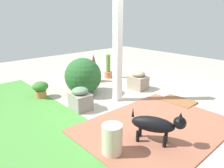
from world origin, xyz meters
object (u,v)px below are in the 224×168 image
object	(u,v)px
doormat	(178,101)
terracotta_pot_spiky	(94,69)
ceramic_urn	(112,140)
porch_pillar	(118,48)
stone_planter_nearest	(138,81)
round_shrub	(83,76)
stone_planter_far	(80,99)
dog	(157,125)
terracotta_pot_tall	(108,69)
terracotta_pot_broad	(41,88)

from	to	relation	value
doormat	terracotta_pot_spiky	bearing A→B (deg)	10.42
ceramic_urn	porch_pillar	bearing A→B (deg)	-45.49
porch_pillar	ceramic_urn	size ratio (longest dim) A/B	5.29
porch_pillar	stone_planter_nearest	size ratio (longest dim) A/B	4.88
porch_pillar	ceramic_urn	bearing A→B (deg)	134.51
stone_planter_nearest	round_shrub	size ratio (longest dim) A/B	0.55
stone_planter_far	round_shrub	world-z (taller)	round_shrub
stone_planter_nearest	dog	bearing A→B (deg)	137.26
terracotta_pot_spiky	porch_pillar	bearing A→B (deg)	162.27
round_shrub	doormat	distance (m)	2.13
terracotta_pot_tall	doormat	world-z (taller)	terracotta_pot_tall
terracotta_pot_broad	ceramic_urn	xyz separation A→B (m)	(-2.52, 0.18, -0.00)
porch_pillar	dog	size ratio (longest dim) A/B	3.10
stone_planter_nearest	terracotta_pot_spiky	size ratio (longest dim) A/B	0.60
stone_planter_nearest	terracotta_pot_spiky	bearing A→B (deg)	18.99
doormat	stone_planter_nearest	bearing A→B (deg)	0.43
terracotta_pot_broad	dog	xyz separation A→B (m)	(-2.75, -0.43, 0.08)
terracotta_pot_tall	ceramic_urn	xyz separation A→B (m)	(-2.70, 2.29, -0.03)
stone_planter_far	ceramic_urn	distance (m)	1.51
round_shrub	terracotta_pot_tall	xyz separation A→B (m)	(0.61, -1.28, -0.17)
ceramic_urn	doormat	distance (m)	2.22
stone_planter_far	terracotta_pot_spiky	size ratio (longest dim) A/B	0.58
stone_planter_far	dog	size ratio (longest dim) A/B	0.61
porch_pillar	terracotta_pot_tall	distance (m)	1.91
stone_planter_nearest	terracotta_pot_broad	distance (m)	2.26
porch_pillar	stone_planter_nearest	distance (m)	1.25
porch_pillar	stone_planter_far	size ratio (longest dim) A/B	5.05
dog	ceramic_urn	distance (m)	0.66
round_shrub	terracotta_pot_tall	bearing A→B (deg)	-64.62
stone_planter_nearest	terracotta_pot_spiky	world-z (taller)	terracotta_pot_spiky
round_shrub	terracotta_pot_broad	bearing A→B (deg)	62.77
terracotta_pot_tall	dog	size ratio (longest dim) A/B	0.94
porch_pillar	ceramic_urn	distance (m)	2.05
porch_pillar	terracotta_pot_spiky	bearing A→B (deg)	-17.73
porch_pillar	doormat	distance (m)	1.67
stone_planter_nearest	terracotta_pot_broad	size ratio (longest dim) A/B	1.26
stone_planter_nearest	doormat	world-z (taller)	stone_planter_nearest
round_shrub	doormat	world-z (taller)	round_shrub
ceramic_urn	doormat	world-z (taller)	ceramic_urn
stone_planter_far	dog	world-z (taller)	dog
porch_pillar	terracotta_pot_broad	distance (m)	1.89
terracotta_pot_broad	terracotta_pot_spiky	bearing A→B (deg)	-84.15
porch_pillar	stone_planter_nearest	xyz separation A→B (m)	(0.17, -0.86, -0.89)
terracotta_pot_broad	stone_planter_far	bearing A→B (deg)	-164.42
terracotta_pot_tall	dog	distance (m)	3.38
dog	terracotta_pot_broad	bearing A→B (deg)	8.86
terracotta_pot_broad	doormat	xyz separation A→B (m)	(-2.16, -2.01, -0.19)
round_shrub	dog	bearing A→B (deg)	170.19
dog	ceramic_urn	bearing A→B (deg)	68.89
porch_pillar	doormat	world-z (taller)	porch_pillar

